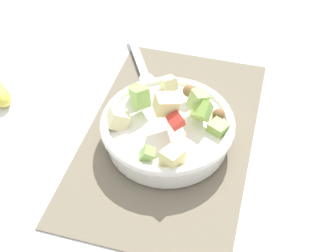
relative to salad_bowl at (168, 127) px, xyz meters
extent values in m
plane|color=silver|center=(-0.01, 0.00, -0.04)|extent=(2.40, 2.40, 0.00)
cube|color=#756B56|center=(-0.01, 0.00, -0.04)|extent=(0.51, 0.31, 0.01)
cylinder|color=white|center=(0.00, 0.00, -0.01)|extent=(0.23, 0.23, 0.05)
torus|color=white|center=(0.00, 0.00, 0.01)|extent=(0.25, 0.25, 0.02)
cube|color=#8CB74C|center=(-0.02, 0.06, 0.04)|extent=(0.04, 0.04, 0.04)
cube|color=#93C160|center=(0.09, -0.01, 0.02)|extent=(0.02, 0.03, 0.03)
cube|color=#93C160|center=(-0.02, -0.06, 0.05)|extent=(0.05, 0.04, 0.04)
sphere|color=brown|center=(-0.07, 0.02, 0.04)|extent=(0.03, 0.02, 0.03)
cube|color=red|center=(0.03, 0.02, 0.06)|extent=(0.04, 0.04, 0.03)
cube|color=#E5D684|center=(0.09, 0.03, 0.03)|extent=(0.05, 0.04, 0.03)
cube|color=beige|center=(0.02, -0.09, 0.02)|extent=(0.06, 0.06, 0.05)
sphere|color=brown|center=(-0.03, 0.09, 0.02)|extent=(0.04, 0.03, 0.03)
cube|color=#E5D684|center=(0.01, 0.00, 0.07)|extent=(0.05, 0.05, 0.04)
cube|color=beige|center=(-0.09, -0.02, 0.03)|extent=(0.05, 0.04, 0.03)
cube|color=#A3CC6B|center=(-0.04, 0.05, 0.05)|extent=(0.04, 0.04, 0.04)
cube|color=#A3CC6B|center=(-0.04, -0.07, 0.03)|extent=(0.04, 0.03, 0.04)
cube|color=#8CB74C|center=(0.00, 0.09, 0.02)|extent=(0.04, 0.04, 0.02)
ellipsoid|color=#B7B7BC|center=(-0.14, -0.08, -0.03)|extent=(0.07, 0.06, 0.01)
cube|color=#B7B7BC|center=(-0.22, -0.13, -0.03)|extent=(0.14, 0.09, 0.01)
ellipsoid|color=yellow|center=(-0.01, -0.36, -0.02)|extent=(0.06, 0.06, 0.04)
camera|label=1|loc=(0.54, 0.14, 0.59)|focal=47.18mm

